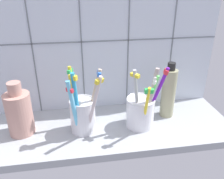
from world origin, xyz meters
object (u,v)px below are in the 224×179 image
(toothbrush_cup_right, at_px, (141,110))
(soap_bottle, at_px, (168,92))
(ceramic_vase, at_px, (19,112))
(toothbrush_cup_left, at_px, (83,113))

(toothbrush_cup_right, relative_size, soap_bottle, 1.06)
(soap_bottle, bearing_deg, ceramic_vase, -176.83)
(toothbrush_cup_left, distance_m, ceramic_vase, 0.15)
(toothbrush_cup_left, xyz_separation_m, toothbrush_cup_right, (0.15, 0.00, -0.01))
(toothbrush_cup_right, distance_m, soap_bottle, 0.10)
(toothbrush_cup_left, height_order, toothbrush_cup_right, toothbrush_cup_left)
(soap_bottle, bearing_deg, toothbrush_cup_left, -170.65)
(toothbrush_cup_right, relative_size, ceramic_vase, 1.21)
(toothbrush_cup_left, relative_size, ceramic_vase, 1.24)
(toothbrush_cup_right, bearing_deg, ceramic_vase, 176.75)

